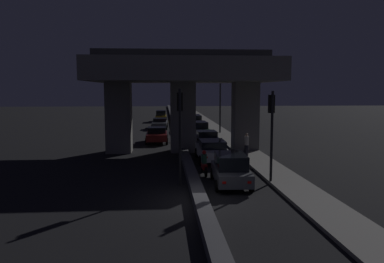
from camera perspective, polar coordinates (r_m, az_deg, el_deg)
The scene contains 20 objects.
ground_plane at distance 16.76m, azimuth 1.13°, elevation -10.80°, with size 200.00×200.00×0.00m, color black.
median_divider at distance 51.18m, azimuth -2.63°, elevation 1.02°, with size 0.62×126.00×0.42m, color #4C4C51.
sidewalk_right at distance 44.69m, azimuth 4.11°, elevation 0.07°, with size 2.07×126.00×0.15m, color gray.
elevated_overpass at distance 29.95m, azimuth -1.43°, elevation 7.79°, with size 14.30×9.60×8.14m.
traffic_light_left_of_median at distance 19.20m, azimuth -1.87°, elevation 1.79°, with size 0.30×0.49×5.01m.
traffic_light_right_of_median at distance 20.00m, azimuth 12.02°, elevation 1.62°, with size 0.30×0.49×4.90m.
street_lamp at distance 42.20m, azimuth 3.79°, elevation 5.50°, with size 2.56×0.32×7.21m.
car_grey_lead at distance 19.69m, azimuth 5.91°, elevation -5.71°, with size 1.98×4.21×1.64m.
car_white_second at distance 26.03m, azimuth 3.06°, elevation -2.84°, with size 2.06×4.75×1.51m.
car_dark_blue_third at distance 31.57m, azimuth 2.18°, elevation -1.25°, with size 2.12×4.78×1.54m.
car_dark_green_fourth at distance 38.89m, azimuth 1.12°, elevation 0.34°, with size 1.98×4.65×1.69m.
car_black_fifth at distance 45.62m, azimuth 0.29°, elevation 1.41°, with size 2.01×4.68×1.93m.
car_white_sixth at distance 52.60m, azimuth -0.23°, elevation 1.69°, with size 2.15×4.79×1.34m.
car_dark_red_lead_oncoming at distance 35.30m, azimuth -5.39°, elevation -0.52°, with size 2.06×4.04×1.47m.
car_grey_second_oncoming at distance 48.40m, azimuth -4.93°, elevation 1.27°, with size 2.13×4.83×1.34m.
car_taxi_yellow_third_oncoming at distance 59.30m, azimuth -4.75°, elevation 2.40°, with size 1.86×4.27×1.75m.
motorcycle_red_filtering_near at distance 21.97m, azimuth 1.86°, elevation -5.02°, with size 0.34×1.84×1.44m.
motorcycle_blue_filtering_mid at distance 28.14m, azimuth 0.97°, elevation -2.55°, with size 0.33×1.82×1.39m.
motorcycle_white_filtering_far at distance 36.95m, azimuth -1.04°, elevation -0.41°, with size 0.34×1.81×1.41m.
pedestrian_on_sidewalk at distance 27.64m, azimuth 8.30°, elevation -1.95°, with size 0.32×0.32×1.66m.
Camera 1 is at (-1.54, -15.94, 4.93)m, focal length 35.00 mm.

